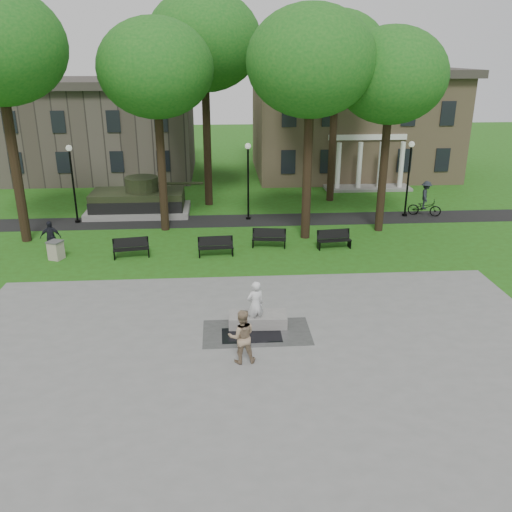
# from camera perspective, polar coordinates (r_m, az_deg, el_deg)

# --- Properties ---
(ground) EXTENTS (120.00, 120.00, 0.00)m
(ground) POSITION_cam_1_polar(r_m,az_deg,el_deg) (22.50, -0.34, -5.15)
(ground) COLOR #244F12
(ground) RESTS_ON ground
(plaza) EXTENTS (22.00, 16.00, 0.02)m
(plaza) POSITION_cam_1_polar(r_m,az_deg,el_deg) (18.14, 0.68, -12.00)
(plaza) COLOR gray
(plaza) RESTS_ON ground
(footpath) EXTENTS (44.00, 2.60, 0.01)m
(footpath) POSITION_cam_1_polar(r_m,az_deg,el_deg) (33.70, -1.64, 3.75)
(footpath) COLOR black
(footpath) RESTS_ON ground
(building_right) EXTENTS (17.00, 12.00, 8.60)m
(building_right) POSITION_cam_1_polar(r_m,az_deg,el_deg) (47.88, 9.97, 13.81)
(building_right) COLOR #9E8460
(building_right) RESTS_ON ground
(building_left) EXTENTS (15.00, 10.00, 7.20)m
(building_left) POSITION_cam_1_polar(r_m,az_deg,el_deg) (48.12, -15.98, 12.49)
(building_left) COLOR #4C443D
(building_left) RESTS_ON ground
(tree_1) EXTENTS (6.20, 6.20, 11.63)m
(tree_1) POSITION_cam_1_polar(r_m,az_deg,el_deg) (30.90, -10.53, 18.77)
(tree_1) COLOR black
(tree_1) RESTS_ON ground
(tree_2) EXTENTS (6.60, 6.60, 12.16)m
(tree_2) POSITION_cam_1_polar(r_m,az_deg,el_deg) (29.12, 5.80, 19.61)
(tree_2) COLOR black
(tree_2) RESTS_ON ground
(tree_3) EXTENTS (6.00, 6.00, 11.19)m
(tree_3) POSITION_cam_1_polar(r_m,az_deg,el_deg) (31.15, 14.04, 17.87)
(tree_3) COLOR black
(tree_3) RESTS_ON ground
(tree_4) EXTENTS (7.20, 7.20, 13.50)m
(tree_4) POSITION_cam_1_polar(r_m,az_deg,el_deg) (36.23, -5.50, 21.51)
(tree_4) COLOR black
(tree_4) RESTS_ON ground
(tree_5) EXTENTS (6.40, 6.40, 12.44)m
(tree_5) POSITION_cam_1_polar(r_m,az_deg,el_deg) (37.53, 8.52, 20.25)
(tree_5) COLOR black
(tree_5) RESTS_ON ground
(lamp_left) EXTENTS (0.36, 0.36, 4.73)m
(lamp_left) POSITION_cam_1_polar(r_m,az_deg,el_deg) (34.39, -18.76, 7.82)
(lamp_left) COLOR black
(lamp_left) RESTS_ON ground
(lamp_mid) EXTENTS (0.36, 0.36, 4.73)m
(lamp_mid) POSITION_cam_1_polar(r_m,az_deg,el_deg) (33.31, -0.84, 8.51)
(lamp_mid) COLOR black
(lamp_mid) RESTS_ON ground
(lamp_right) EXTENTS (0.36, 0.36, 4.73)m
(lamp_right) POSITION_cam_1_polar(r_m,az_deg,el_deg) (35.28, 15.79, 8.43)
(lamp_right) COLOR black
(lamp_right) RESTS_ON ground
(tank_monument) EXTENTS (7.45, 3.40, 2.40)m
(tank_monument) POSITION_cam_1_polar(r_m,az_deg,el_deg) (35.75, -12.24, 5.70)
(tank_monument) COLOR gray
(tank_monument) RESTS_ON ground
(puddle) EXTENTS (2.20, 1.20, 0.00)m
(puddle) POSITION_cam_1_polar(r_m,az_deg,el_deg) (20.17, -0.45, -8.33)
(puddle) COLOR black
(puddle) RESTS_ON plaza
(concrete_block) EXTENTS (2.23, 1.08, 0.45)m
(concrete_block) POSITION_cam_1_polar(r_m,az_deg,el_deg) (20.80, 0.18, -6.68)
(concrete_block) COLOR gray
(concrete_block) RESTS_ON plaza
(skateboard) EXTENTS (0.80, 0.32, 0.07)m
(skateboard) POSITION_cam_1_polar(r_m,az_deg,el_deg) (20.97, -0.65, -7.02)
(skateboard) COLOR brown
(skateboard) RESTS_ON plaza
(skateboarder) EXTENTS (0.80, 0.66, 1.87)m
(skateboarder) POSITION_cam_1_polar(r_m,az_deg,el_deg) (20.33, -0.07, -5.14)
(skateboarder) COLOR silver
(skateboarder) RESTS_ON plaza
(friend_watching) EXTENTS (0.98, 0.79, 1.90)m
(friend_watching) POSITION_cam_1_polar(r_m,az_deg,el_deg) (18.14, -1.52, -8.45)
(friend_watching) COLOR #957C60
(friend_watching) RESTS_ON plaza
(pedestrian_walker) EXTENTS (1.06, 0.49, 1.77)m
(pedestrian_walker) POSITION_cam_1_polar(r_m,az_deg,el_deg) (29.74, -20.81, 1.83)
(pedestrian_walker) COLOR black
(pedestrian_walker) RESTS_ON ground
(cyclist) EXTENTS (2.16, 1.37, 2.24)m
(cyclist) POSITION_cam_1_polar(r_m,az_deg,el_deg) (36.15, 17.38, 5.48)
(cyclist) COLOR black
(cyclist) RESTS_ON ground
(park_bench_0) EXTENTS (1.85, 0.80, 1.00)m
(park_bench_0) POSITION_cam_1_polar(r_m,az_deg,el_deg) (28.19, -13.00, 0.90)
(park_bench_0) COLOR black
(park_bench_0) RESTS_ON ground
(park_bench_1) EXTENTS (1.83, 0.64, 1.00)m
(park_bench_1) POSITION_cam_1_polar(r_m,az_deg,el_deg) (27.76, -4.26, 1.08)
(park_bench_1) COLOR black
(park_bench_1) RESTS_ON ground
(park_bench_2) EXTENTS (1.85, 0.78, 1.00)m
(park_bench_2) POSITION_cam_1_polar(r_m,az_deg,el_deg) (28.93, 1.36, 1.95)
(park_bench_2) COLOR black
(park_bench_2) RESTS_ON ground
(park_bench_3) EXTENTS (1.84, 0.73, 1.00)m
(park_bench_3) POSITION_cam_1_polar(r_m,az_deg,el_deg) (29.06, 8.21, 1.82)
(park_bench_3) COLOR black
(park_bench_3) RESTS_ON ground
(trash_bin) EXTENTS (0.87, 0.87, 0.96)m
(trash_bin) POSITION_cam_1_polar(r_m,az_deg,el_deg) (29.01, -20.32, 0.60)
(trash_bin) COLOR #AD9E8F
(trash_bin) RESTS_ON ground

